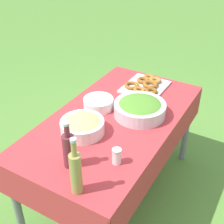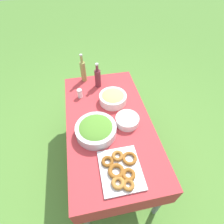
{
  "view_description": "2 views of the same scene",
  "coord_description": "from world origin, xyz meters",
  "px_view_note": "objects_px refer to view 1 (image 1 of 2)",
  "views": [
    {
      "loc": [
        1.52,
        0.86,
        1.91
      ],
      "look_at": [
        0.01,
        -0.01,
        0.78
      ],
      "focal_mm": 50.0,
      "sensor_mm": 36.0,
      "label": 1
    },
    {
      "loc": [
        -1.02,
        0.17,
        1.99
      ],
      "look_at": [
        0.03,
        -0.04,
        0.8
      ],
      "focal_mm": 28.0,
      "sensor_mm": 36.0,
      "label": 2
    }
  ],
  "objects_px": {
    "pasta_bowl": "(82,125)",
    "wine_bottle": "(69,149)",
    "salad_bowl": "(140,108)",
    "donut_platter": "(145,85)",
    "plate_stack": "(98,103)",
    "olive_oil_bottle": "(76,172)"
  },
  "relations": [
    {
      "from": "wine_bottle",
      "to": "olive_oil_bottle",
      "type": "bearing_deg",
      "value": 47.18
    },
    {
      "from": "donut_platter",
      "to": "pasta_bowl",
      "type": "bearing_deg",
      "value": -7.08
    },
    {
      "from": "plate_stack",
      "to": "salad_bowl",
      "type": "bearing_deg",
      "value": 101.6
    },
    {
      "from": "pasta_bowl",
      "to": "donut_platter",
      "type": "xyz_separation_m",
      "value": [
        -0.74,
        0.09,
        -0.03
      ]
    },
    {
      "from": "wine_bottle",
      "to": "pasta_bowl",
      "type": "bearing_deg",
      "value": -158.55
    },
    {
      "from": "pasta_bowl",
      "to": "olive_oil_bottle",
      "type": "distance_m",
      "value": 0.5
    },
    {
      "from": "salad_bowl",
      "to": "wine_bottle",
      "type": "distance_m",
      "value": 0.66
    },
    {
      "from": "pasta_bowl",
      "to": "wine_bottle",
      "type": "xyz_separation_m",
      "value": [
        0.28,
        0.11,
        0.06
      ]
    },
    {
      "from": "salad_bowl",
      "to": "donut_platter",
      "type": "height_order",
      "value": "salad_bowl"
    },
    {
      "from": "pasta_bowl",
      "to": "donut_platter",
      "type": "distance_m",
      "value": 0.74
    },
    {
      "from": "olive_oil_bottle",
      "to": "wine_bottle",
      "type": "bearing_deg",
      "value": -132.82
    },
    {
      "from": "olive_oil_bottle",
      "to": "donut_platter",
      "type": "bearing_deg",
      "value": -171.9
    },
    {
      "from": "salad_bowl",
      "to": "pasta_bowl",
      "type": "bearing_deg",
      "value": -31.58
    },
    {
      "from": "pasta_bowl",
      "to": "plate_stack",
      "type": "height_order",
      "value": "pasta_bowl"
    },
    {
      "from": "donut_platter",
      "to": "plate_stack",
      "type": "bearing_deg",
      "value": -20.5
    },
    {
      "from": "plate_stack",
      "to": "olive_oil_bottle",
      "type": "relative_size",
      "value": 0.64
    },
    {
      "from": "salad_bowl",
      "to": "pasta_bowl",
      "type": "distance_m",
      "value": 0.43
    },
    {
      "from": "olive_oil_bottle",
      "to": "wine_bottle",
      "type": "xyz_separation_m",
      "value": [
        -0.13,
        -0.14,
        -0.02
      ]
    },
    {
      "from": "plate_stack",
      "to": "wine_bottle",
      "type": "bearing_deg",
      "value": 17.34
    },
    {
      "from": "pasta_bowl",
      "to": "donut_platter",
      "type": "relative_size",
      "value": 0.75
    },
    {
      "from": "plate_stack",
      "to": "olive_oil_bottle",
      "type": "height_order",
      "value": "olive_oil_bottle"
    },
    {
      "from": "pasta_bowl",
      "to": "donut_platter",
      "type": "bearing_deg",
      "value": 172.92
    }
  ]
}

